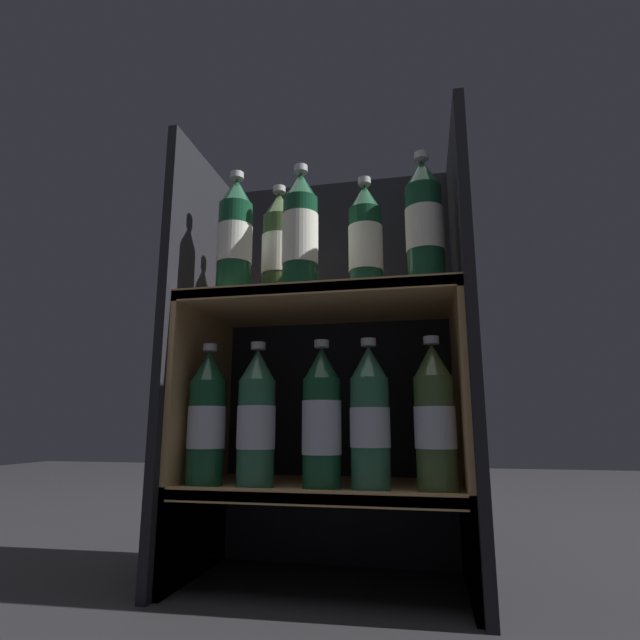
{
  "coord_description": "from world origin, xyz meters",
  "views": [
    {
      "loc": [
        0.2,
        -0.88,
        0.31
      ],
      "look_at": [
        0.0,
        0.11,
        0.52
      ],
      "focal_mm": 28.0,
      "sensor_mm": 36.0,
      "label": 1
    }
  ],
  "objects_px": {
    "bottle_upper_front_2": "(424,224)",
    "bottle_lower_front_3": "(370,419)",
    "bottle_lower_front_0": "(207,420)",
    "bottle_lower_front_2": "(322,420)",
    "bottle_upper_front_1": "(300,234)",
    "bottle_upper_front_0": "(235,239)",
    "bottle_upper_back_1": "(366,243)",
    "bottle_lower_front_4": "(435,419)",
    "bottle_upper_back_0": "(278,249)",
    "bottle_lower_front_1": "(256,420)"
  },
  "relations": [
    {
      "from": "bottle_upper_back_0",
      "to": "bottle_lower_front_2",
      "type": "bearing_deg",
      "value": -35.29
    },
    {
      "from": "bottle_upper_front_1",
      "to": "bottle_lower_front_2",
      "type": "height_order",
      "value": "bottle_upper_front_1"
    },
    {
      "from": "bottle_lower_front_2",
      "to": "bottle_lower_front_4",
      "type": "height_order",
      "value": "same"
    },
    {
      "from": "bottle_upper_front_1",
      "to": "bottle_upper_front_2",
      "type": "bearing_deg",
      "value": 0.0
    },
    {
      "from": "bottle_upper_front_1",
      "to": "bottle_lower_front_3",
      "type": "distance_m",
      "value": 0.4
    },
    {
      "from": "bottle_upper_front_2",
      "to": "bottle_lower_front_0",
      "type": "relative_size",
      "value": 1.0
    },
    {
      "from": "bottle_upper_front_2",
      "to": "bottle_lower_front_3",
      "type": "distance_m",
      "value": 0.39
    },
    {
      "from": "bottle_lower_front_1",
      "to": "bottle_lower_front_2",
      "type": "height_order",
      "value": "same"
    },
    {
      "from": "bottle_upper_back_1",
      "to": "bottle_upper_front_1",
      "type": "bearing_deg",
      "value": -146.74
    },
    {
      "from": "bottle_lower_front_1",
      "to": "bottle_upper_front_1",
      "type": "bearing_deg",
      "value": 0.0
    },
    {
      "from": "bottle_lower_front_3",
      "to": "bottle_upper_front_2",
      "type": "bearing_deg",
      "value": 0.0
    },
    {
      "from": "bottle_upper_front_1",
      "to": "bottle_lower_front_0",
      "type": "bearing_deg",
      "value": 180.0
    },
    {
      "from": "bottle_lower_front_4",
      "to": "bottle_upper_back_0",
      "type": "bearing_deg",
      "value": 165.78
    },
    {
      "from": "bottle_lower_front_0",
      "to": "bottle_upper_front_1",
      "type": "bearing_deg",
      "value": 0.0
    },
    {
      "from": "bottle_upper_front_1",
      "to": "bottle_upper_back_1",
      "type": "bearing_deg",
      "value": 33.26
    },
    {
      "from": "bottle_upper_front_1",
      "to": "bottle_upper_back_0",
      "type": "xyz_separation_m",
      "value": [
        -0.07,
        0.08,
        0.0
      ]
    },
    {
      "from": "bottle_upper_back_1",
      "to": "bottle_lower_front_3",
      "type": "bearing_deg",
      "value": -82.68
    },
    {
      "from": "bottle_lower_front_0",
      "to": "bottle_lower_front_2",
      "type": "xyz_separation_m",
      "value": [
        0.23,
        0.0,
        -0.0
      ]
    },
    {
      "from": "bottle_upper_back_0",
      "to": "bottle_lower_front_1",
      "type": "distance_m",
      "value": 0.38
    },
    {
      "from": "bottle_upper_front_2",
      "to": "bottle_lower_front_1",
      "type": "xyz_separation_m",
      "value": [
        -0.33,
        0.0,
        -0.38
      ]
    },
    {
      "from": "bottle_upper_front_0",
      "to": "bottle_lower_front_2",
      "type": "height_order",
      "value": "bottle_upper_front_0"
    },
    {
      "from": "bottle_upper_back_1",
      "to": "bottle_lower_front_4",
      "type": "relative_size",
      "value": 1.0
    },
    {
      "from": "bottle_upper_front_0",
      "to": "bottle_upper_front_2",
      "type": "relative_size",
      "value": 1.0
    },
    {
      "from": "bottle_lower_front_0",
      "to": "bottle_lower_front_4",
      "type": "relative_size",
      "value": 1.0
    },
    {
      "from": "bottle_lower_front_0",
      "to": "bottle_lower_front_3",
      "type": "height_order",
      "value": "same"
    },
    {
      "from": "bottle_lower_front_0",
      "to": "bottle_lower_front_2",
      "type": "distance_m",
      "value": 0.23
    },
    {
      "from": "bottle_upper_front_2",
      "to": "bottle_lower_front_2",
      "type": "relative_size",
      "value": 1.0
    },
    {
      "from": "bottle_upper_back_0",
      "to": "bottle_lower_front_4",
      "type": "relative_size",
      "value": 1.0
    },
    {
      "from": "bottle_upper_back_0",
      "to": "bottle_lower_front_0",
      "type": "height_order",
      "value": "bottle_upper_back_0"
    },
    {
      "from": "bottle_upper_front_2",
      "to": "bottle_lower_front_2",
      "type": "xyz_separation_m",
      "value": [
        -0.21,
        0.0,
        -0.38
      ]
    },
    {
      "from": "bottle_upper_back_1",
      "to": "bottle_lower_front_4",
      "type": "bearing_deg",
      "value": -32.75
    },
    {
      "from": "bottle_upper_front_1",
      "to": "bottle_upper_back_1",
      "type": "distance_m",
      "value": 0.15
    },
    {
      "from": "bottle_upper_front_0",
      "to": "bottle_upper_front_2",
      "type": "distance_m",
      "value": 0.39
    },
    {
      "from": "bottle_upper_front_1",
      "to": "bottle_upper_front_0",
      "type": "bearing_deg",
      "value": 180.0
    },
    {
      "from": "bottle_lower_front_4",
      "to": "bottle_lower_front_2",
      "type": "bearing_deg",
      "value": 180.0
    },
    {
      "from": "bottle_lower_front_0",
      "to": "bottle_lower_front_3",
      "type": "bearing_deg",
      "value": 0.0
    },
    {
      "from": "bottle_upper_front_1",
      "to": "bottle_lower_front_0",
      "type": "height_order",
      "value": "bottle_upper_front_1"
    },
    {
      "from": "bottle_lower_front_1",
      "to": "bottle_upper_front_2",
      "type": "bearing_deg",
      "value": 0.0
    },
    {
      "from": "bottle_upper_front_0",
      "to": "bottle_lower_front_0",
      "type": "xyz_separation_m",
      "value": [
        -0.04,
        0.0,
        -0.38
      ]
    },
    {
      "from": "bottle_upper_front_0",
      "to": "bottle_lower_front_3",
      "type": "xyz_separation_m",
      "value": [
        0.28,
        0.0,
        -0.38
      ]
    },
    {
      "from": "bottle_lower_front_2",
      "to": "bottle_lower_front_4",
      "type": "distance_m",
      "value": 0.21
    },
    {
      "from": "bottle_lower_front_4",
      "to": "bottle_upper_front_1",
      "type": "bearing_deg",
      "value": 180.0
    },
    {
      "from": "bottle_upper_front_1",
      "to": "bottle_lower_front_3",
      "type": "bearing_deg",
      "value": 0.0
    },
    {
      "from": "bottle_lower_front_4",
      "to": "bottle_upper_back_1",
      "type": "bearing_deg",
      "value": 147.25
    },
    {
      "from": "bottle_upper_front_1",
      "to": "bottle_lower_front_2",
      "type": "distance_m",
      "value": 0.38
    },
    {
      "from": "bottle_lower_front_0",
      "to": "bottle_upper_back_1",
      "type": "bearing_deg",
      "value": 14.73
    },
    {
      "from": "bottle_upper_front_2",
      "to": "bottle_lower_front_0",
      "type": "distance_m",
      "value": 0.58
    },
    {
      "from": "bottle_upper_back_1",
      "to": "bottle_lower_front_0",
      "type": "height_order",
      "value": "bottle_upper_back_1"
    },
    {
      "from": "bottle_lower_front_3",
      "to": "bottle_lower_front_4",
      "type": "height_order",
      "value": "same"
    },
    {
      "from": "bottle_upper_front_1",
      "to": "bottle_lower_front_0",
      "type": "relative_size",
      "value": 1.0
    }
  ]
}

